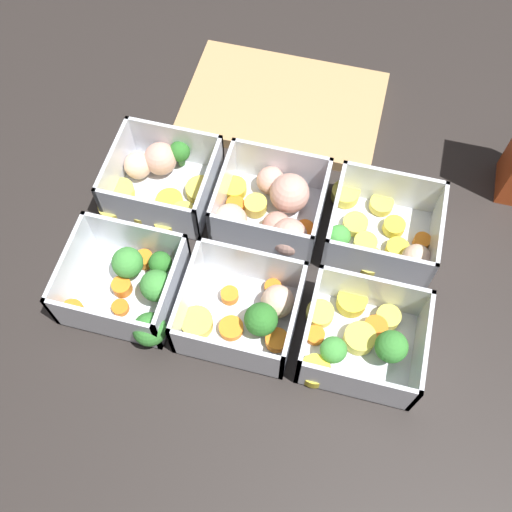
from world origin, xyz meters
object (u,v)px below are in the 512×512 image
container_near_center (247,312)px  container_far_center (271,209)px  container_near_right (360,339)px  container_near_left (132,286)px  container_far_left (159,180)px  container_far_right (381,233)px

container_near_center → container_far_center: bearing=92.7°
container_near_center → container_near_right: 0.13m
container_near_left → container_near_center: size_ratio=1.01×
container_far_left → container_near_center: bearing=-43.8°
container_near_left → container_near_right: (0.27, 0.00, -0.00)m
container_near_left → container_near_right: bearing=0.8°
container_far_center → container_far_right: same height
container_far_left → container_far_right: bearing=-1.5°
container_far_left → container_far_center: (0.15, -0.01, 0.00)m
container_near_right → container_far_left: 0.33m
container_near_right → container_far_left: same height
container_near_left → container_near_center: 0.14m
container_near_center → container_far_left: size_ratio=0.88×
container_near_left → container_near_center: same height
container_near_left → container_far_left: (-0.02, 0.16, -0.00)m
container_near_left → container_near_right: 0.27m
container_near_right → container_far_right: same height
container_near_center → container_far_right: bearing=47.2°
container_near_center → container_far_right: 0.20m
container_near_right → container_far_center: (-0.14, 0.14, 0.00)m
container_near_center → container_far_left: (-0.16, 0.15, -0.00)m
container_near_center → container_near_right: (0.13, 0.00, -0.00)m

